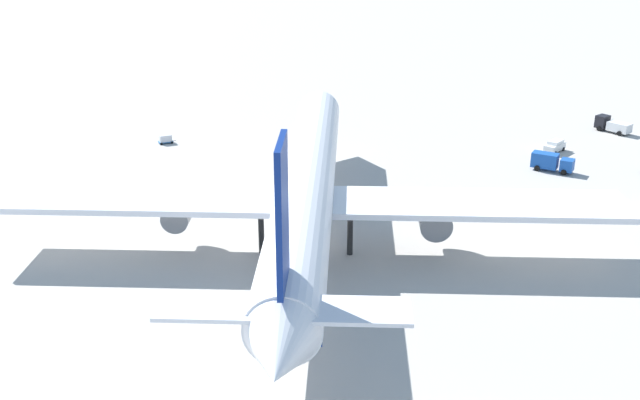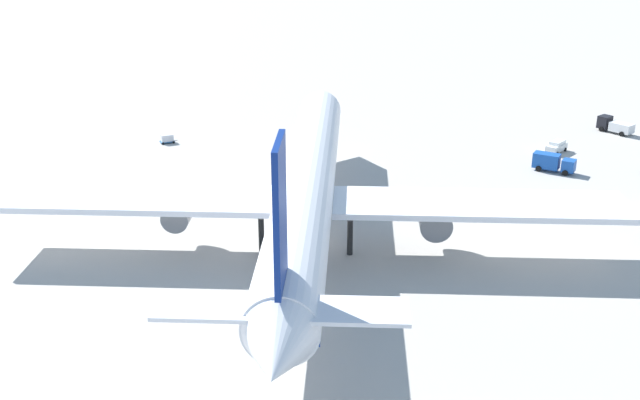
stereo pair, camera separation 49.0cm
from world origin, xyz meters
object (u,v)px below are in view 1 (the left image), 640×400
at_px(service_truck_0, 551,162).
at_px(service_truck_2, 612,125).
at_px(service_van, 555,146).
at_px(baggage_cart_2, 165,139).
at_px(airliner, 307,189).

bearing_deg(service_truck_0, service_truck_2, -31.94).
xyz_separation_m(service_truck_2, service_van, (-13.24, 12.27, -0.32)).
relative_size(service_van, baggage_cart_2, 1.64).
bearing_deg(baggage_cart_2, service_van, -87.21).
relative_size(service_truck_0, baggage_cart_2, 2.24).
relative_size(service_truck_0, service_truck_2, 1.08).
xyz_separation_m(airliner, service_van, (42.01, -36.20, -6.43)).
xyz_separation_m(service_truck_0, baggage_cart_2, (6.79, 64.20, -0.69)).
height_order(service_van, baggage_cart_2, service_van).
distance_m(service_truck_0, baggage_cart_2, 64.57).
xyz_separation_m(airliner, baggage_cart_2, (38.78, 30.24, -6.65)).
height_order(service_truck_0, baggage_cart_2, service_truck_0).
bearing_deg(service_truck_2, service_van, 137.17).
relative_size(service_truck_0, service_van, 1.37).
distance_m(airliner, service_van, 55.83).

